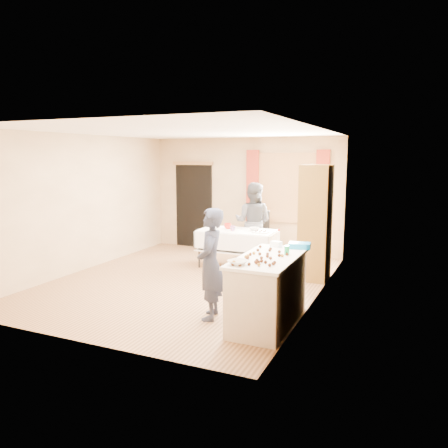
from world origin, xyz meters
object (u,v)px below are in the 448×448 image
at_px(cabinet, 315,223).
at_px(counter, 268,291).
at_px(chair, 259,244).
at_px(girl, 211,264).
at_px(woman, 253,222).
at_px(party_table, 237,245).

relative_size(cabinet, counter, 1.36).
bearing_deg(chair, counter, -85.52).
relative_size(chair, girl, 0.67).
bearing_deg(chair, girl, -97.51).
bearing_deg(woman, chair, -101.41).
distance_m(chair, woman, 0.61).
distance_m(party_table, girl, 2.80).
xyz_separation_m(cabinet, chair, (-1.44, 1.18, -0.72)).
distance_m(counter, chair, 3.79).
xyz_separation_m(girl, woman, (-0.61, 3.35, 0.07)).
relative_size(cabinet, party_table, 1.32).
relative_size(party_table, woman, 0.94).
distance_m(cabinet, woman, 1.73).
bearing_deg(cabinet, counter, -92.42).
xyz_separation_m(counter, chair, (-1.34, 3.55, -0.15)).
xyz_separation_m(counter, woman, (-1.39, 3.24, 0.37)).
distance_m(party_table, woman, 0.76).
bearing_deg(chair, woman, -114.68).
bearing_deg(counter, woman, 113.15).
xyz_separation_m(chair, woman, (-0.05, -0.31, 0.52)).
distance_m(chair, girl, 3.73).
xyz_separation_m(cabinet, counter, (-0.10, -2.37, -0.57)).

